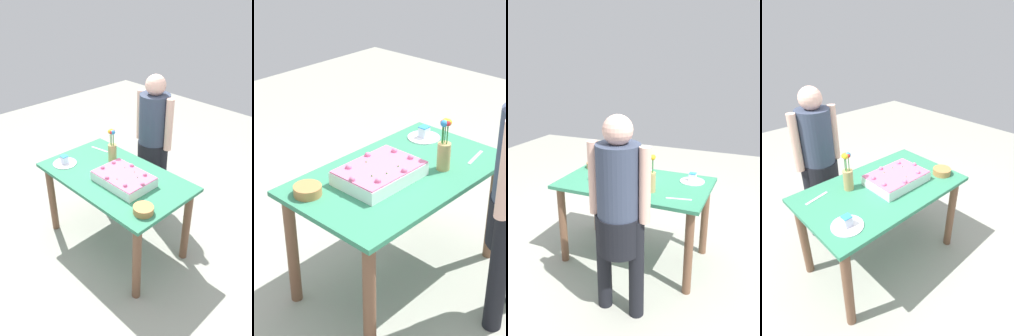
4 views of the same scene
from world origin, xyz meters
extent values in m
plane|color=#9E9F91|center=(0.00, 0.00, 0.00)|extent=(8.00, 8.00, 0.00)
cube|color=#347F5D|center=(0.00, 0.00, 0.76)|extent=(1.32, 0.78, 0.03)
cylinder|color=brown|center=(-0.58, -0.31, 0.37)|extent=(0.07, 0.07, 0.74)
cylinder|color=brown|center=(0.58, -0.31, 0.37)|extent=(0.07, 0.07, 0.74)
cylinder|color=brown|center=(-0.58, 0.31, 0.37)|extent=(0.07, 0.07, 0.74)
cylinder|color=brown|center=(0.58, 0.31, 0.37)|extent=(0.07, 0.07, 0.74)
cube|color=white|center=(0.14, -0.03, 0.81)|extent=(0.47, 0.33, 0.08)
cube|color=#D26892|center=(0.14, -0.03, 0.85)|extent=(0.47, 0.33, 0.01)
sphere|color=#D26892|center=(0.36, -0.03, 0.86)|extent=(0.04, 0.04, 0.04)
sphere|color=#D26892|center=(0.28, 0.09, 0.86)|extent=(0.04, 0.04, 0.04)
sphere|color=#D26892|center=(0.09, 0.11, 0.86)|extent=(0.04, 0.04, 0.04)
sphere|color=#D26892|center=(-0.05, 0.04, 0.86)|extent=(0.04, 0.04, 0.04)
sphere|color=#D26892|center=(-0.05, -0.09, 0.86)|extent=(0.04, 0.04, 0.04)
sphere|color=#D26892|center=(0.09, -0.17, 0.86)|extent=(0.04, 0.04, 0.04)
sphere|color=#D26892|center=(0.28, -0.14, 0.86)|extent=(0.04, 0.04, 0.04)
cone|color=#2D8438|center=(0.25, 0.02, 0.86)|extent=(0.02, 0.02, 0.02)
cone|color=#2D8438|center=(0.16, -0.12, 0.86)|extent=(0.02, 0.02, 0.02)
cone|color=#2D8438|center=(0.07, 0.05, 0.86)|extent=(0.02, 0.02, 0.02)
cone|color=#2D8438|center=(0.18, 0.06, 0.86)|extent=(0.02, 0.02, 0.02)
cylinder|color=white|center=(-0.47, -0.20, 0.77)|extent=(0.22, 0.22, 0.01)
cube|color=white|center=(-0.47, -0.20, 0.81)|extent=(0.06, 0.06, 0.07)
cube|color=#2E85C5|center=(-0.47, -0.20, 0.85)|extent=(0.06, 0.06, 0.01)
cube|color=silver|center=(-0.46, 0.22, 0.77)|extent=(0.20, 0.06, 0.00)
cylinder|color=tan|center=(-0.21, 0.16, 0.85)|extent=(0.08, 0.08, 0.17)
cylinder|color=#2D8438|center=(-0.19, 0.16, 1.00)|extent=(0.01, 0.01, 0.13)
sphere|color=#2C85C7|center=(-0.19, 0.16, 1.07)|extent=(0.04, 0.04, 0.04)
cylinder|color=#2D8438|center=(-0.21, 0.18, 1.00)|extent=(0.01, 0.01, 0.13)
sphere|color=red|center=(-0.21, 0.18, 1.07)|extent=(0.03, 0.03, 0.03)
cylinder|color=#2D8438|center=(-0.22, 0.17, 1.00)|extent=(0.01, 0.01, 0.13)
sphere|color=yellow|center=(-0.22, 0.17, 1.07)|extent=(0.04, 0.04, 0.04)
cylinder|color=#2D8438|center=(-0.22, 0.15, 1.00)|extent=(0.01, 0.01, 0.13)
sphere|color=yellow|center=(-0.22, 0.15, 1.07)|extent=(0.04, 0.04, 0.04)
cylinder|color=#2D8438|center=(-0.20, 0.15, 1.00)|extent=(0.01, 0.01, 0.13)
sphere|color=red|center=(-0.20, 0.15, 1.07)|extent=(0.03, 0.03, 0.03)
cylinder|color=#B47C45|center=(0.53, -0.20, 0.80)|extent=(0.16, 0.16, 0.05)
cylinder|color=black|center=(-0.30, 0.69, 0.39)|extent=(0.11, 0.11, 0.78)
cylinder|color=black|center=(-0.04, 0.69, 0.39)|extent=(0.11, 0.11, 0.78)
cylinder|color=black|center=(-0.17, 0.69, 0.66)|extent=(0.31, 0.31, 0.28)
cylinder|color=#384258|center=(-0.17, 0.69, 1.04)|extent=(0.30, 0.30, 0.52)
sphere|color=beige|center=(-0.17, 0.69, 1.39)|extent=(0.20, 0.20, 0.20)
cylinder|color=beige|center=(-0.36, 0.69, 1.04)|extent=(0.08, 0.08, 0.52)
cylinder|color=beige|center=(0.02, 0.69, 1.04)|extent=(0.08, 0.08, 0.52)
camera|label=1|loc=(1.81, -1.61, 2.29)|focal=35.00mm
camera|label=2|loc=(2.01, 1.71, 2.21)|focal=55.00mm
camera|label=3|loc=(-1.06, 2.52, 1.83)|focal=35.00mm
camera|label=4|loc=(-1.16, -1.34, 1.93)|focal=28.00mm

